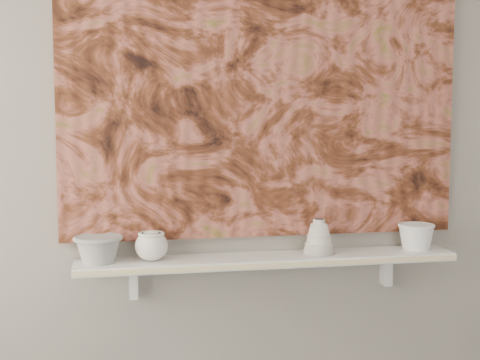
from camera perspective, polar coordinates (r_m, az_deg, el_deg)
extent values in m
plane|color=gray|center=(2.51, 1.99, 3.40)|extent=(3.60, 0.00, 3.60)
cube|color=silver|center=(2.47, 2.45, -6.81)|extent=(1.40, 0.18, 0.03)
cube|color=beige|center=(2.38, 2.98, -7.29)|extent=(1.40, 0.01, 0.02)
cube|color=silver|center=(2.49, -9.09, -8.58)|extent=(0.03, 0.06, 0.12)
cube|color=silver|center=(2.70, 12.36, -7.49)|extent=(0.03, 0.06, 0.12)
cube|color=brown|center=(2.49, 2.08, 7.76)|extent=(1.50, 0.02, 1.10)
cube|color=black|center=(2.63, 11.70, 0.82)|extent=(0.09, 0.00, 0.08)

